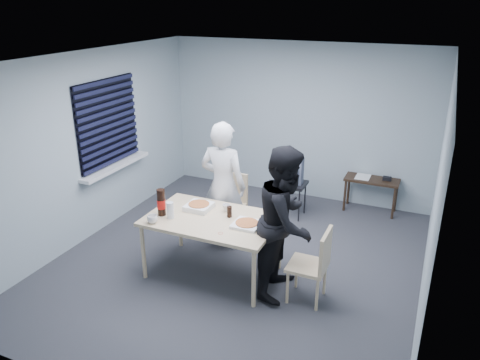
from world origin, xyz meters
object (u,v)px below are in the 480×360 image
at_px(soda_bottle, 161,203).
at_px(dining_table, 212,222).
at_px(chair_far, 231,199).
at_px(person_white, 223,186).
at_px(mug_a, 152,219).
at_px(mug_b, 227,208).
at_px(chair_right, 315,261).
at_px(side_table, 372,184).
at_px(stool, 293,189).
at_px(backpack, 293,171).
at_px(person_black, 286,222).

bearing_deg(soda_bottle, dining_table, 15.39).
xyz_separation_m(chair_far, person_white, (0.06, -0.40, 0.37)).
relative_size(chair_far, mug_a, 7.24).
bearing_deg(mug_b, person_white, 119.98).
bearing_deg(person_white, dining_table, 105.09).
bearing_deg(mug_a, chair_far, 77.74).
relative_size(mug_a, mug_b, 1.23).
bearing_deg(chair_right, side_table, 85.96).
bearing_deg(stool, chair_far, -126.81).
bearing_deg(chair_right, mug_b, 166.42).
bearing_deg(backpack, chair_far, -112.02).
bearing_deg(person_black, backpack, 15.15).
bearing_deg(person_black, chair_right, -102.27).
relative_size(backpack, soda_bottle, 1.21).
xyz_separation_m(person_black, stool, (-0.52, 1.95, -0.44)).
xyz_separation_m(mug_b, soda_bottle, (-0.68, -0.41, 0.11)).
distance_m(chair_right, mug_b, 1.29).
distance_m(dining_table, stool, 2.04).
bearing_deg(chair_far, person_black, -42.57).
relative_size(chair_right, side_table, 1.06).
distance_m(chair_far, side_table, 2.33).
relative_size(chair_far, chair_right, 1.00).
relative_size(backpack, mug_b, 4.06).
bearing_deg(backpack, mug_a, -97.31).
relative_size(backpack, mug_a, 3.30).
distance_m(person_white, side_table, 2.60).
height_order(stool, mug_b, mug_b).
relative_size(person_white, stool, 3.17).
bearing_deg(soda_bottle, stool, 65.11).
bearing_deg(chair_far, soda_bottle, -105.09).
distance_m(dining_table, chair_far, 1.15).
bearing_deg(side_table, chair_far, -138.80).
height_order(side_table, stool, side_table).
distance_m(mug_a, soda_bottle, 0.26).
bearing_deg(mug_a, backpack, 67.51).
relative_size(chair_right, mug_b, 8.90).
distance_m(dining_table, mug_b, 0.28).
xyz_separation_m(chair_right, mug_a, (-1.89, -0.34, 0.30)).
height_order(person_white, soda_bottle, person_white).
distance_m(dining_table, person_black, 0.94).
bearing_deg(backpack, dining_table, -86.17).
xyz_separation_m(person_black, side_table, (0.57, 2.61, -0.41)).
bearing_deg(chair_far, backpack, 52.80).
distance_m(person_white, stool, 1.46).
height_order(person_white, stool, person_white).
xyz_separation_m(dining_table, backpack, (0.40, 1.97, 0.05)).
xyz_separation_m(chair_far, soda_bottle, (-0.34, -1.27, 0.41)).
height_order(stool, backpack, backpack).
bearing_deg(mug_b, mug_a, -136.08).
relative_size(stool, mug_a, 4.53).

